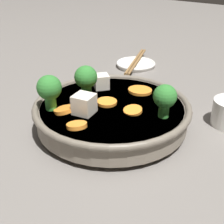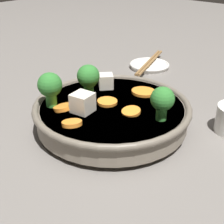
{
  "view_description": "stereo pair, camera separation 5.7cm",
  "coord_description": "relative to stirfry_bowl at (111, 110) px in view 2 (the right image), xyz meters",
  "views": [
    {
      "loc": [
        0.29,
        -0.41,
        0.3
      ],
      "look_at": [
        0.0,
        0.0,
        0.03
      ],
      "focal_mm": 50.0,
      "sensor_mm": 36.0,
      "label": 1
    },
    {
      "loc": [
        0.33,
        -0.37,
        0.3
      ],
      "look_at": [
        0.0,
        0.0,
        0.03
      ],
      "focal_mm": 50.0,
      "sensor_mm": 36.0,
      "label": 2
    }
  ],
  "objects": [
    {
      "name": "ground_plane",
      "position": [
        0.0,
        0.0,
        -0.03
      ],
      "size": [
        3.0,
        3.0,
        0.0
      ],
      "primitive_type": "plane",
      "color": "slate"
    },
    {
      "name": "stirfry_bowl",
      "position": [
        0.0,
        0.0,
        0.0
      ],
      "size": [
        0.28,
        0.28,
        0.11
      ],
      "color": "slate",
      "rests_on": "ground_plane"
    },
    {
      "name": "chopsticks_pair",
      "position": [
        -0.14,
        0.31,
        -0.02
      ],
      "size": [
        0.08,
        0.21,
        0.01
      ],
      "color": "olive",
      "rests_on": "side_saucer"
    },
    {
      "name": "side_saucer",
      "position": [
        -0.14,
        0.31,
        -0.03
      ],
      "size": [
        0.11,
        0.11,
        0.01
      ],
      "color": "white",
      "rests_on": "ground_plane"
    }
  ]
}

